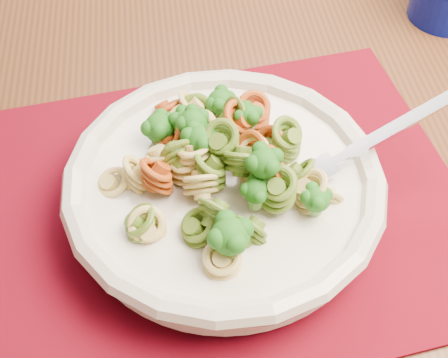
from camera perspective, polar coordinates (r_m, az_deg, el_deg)
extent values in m
cube|color=#51321B|center=(1.37, 16.71, -13.13)|extent=(4.00, 4.00, 0.01)
cube|color=#522917|center=(0.59, -3.13, 1.87)|extent=(1.58, 1.15, 0.04)
cube|color=#5B030F|center=(0.52, -0.78, -2.53)|extent=(0.42, 0.33, 0.00)
cylinder|color=beige|center=(0.51, 0.00, -2.51)|extent=(0.11, 0.11, 0.01)
cylinder|color=beige|center=(0.50, 0.00, -1.20)|extent=(0.24, 0.24, 0.03)
torus|color=beige|center=(0.49, 0.00, -0.11)|extent=(0.26, 0.26, 0.02)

